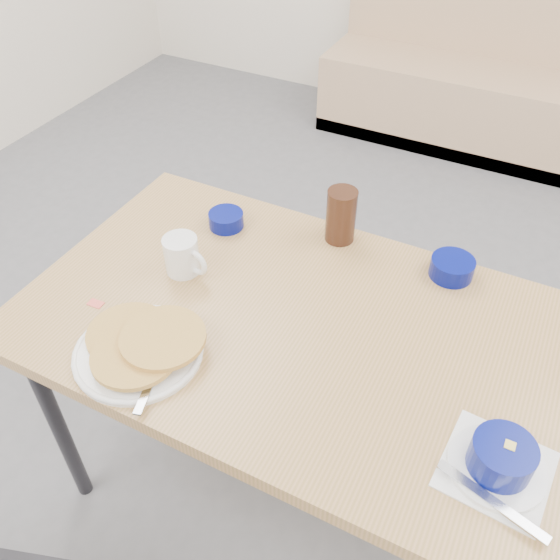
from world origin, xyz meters
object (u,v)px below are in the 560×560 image
at_px(booth_bench, 496,84).
at_px(grits_setting, 500,461).
at_px(pancake_plate, 140,347).
at_px(creamer_bowl, 226,220).
at_px(dining_table, 309,343).
at_px(coffee_mug, 183,255).
at_px(amber_tumbler, 341,216).
at_px(butter_bowl, 452,268).

distance_m(booth_bench, grits_setting, 2.79).
bearing_deg(pancake_plate, creamer_bowl, 98.41).
xyz_separation_m(dining_table, coffee_mug, (-0.37, 0.03, 0.11)).
height_order(booth_bench, pancake_plate, booth_bench).
height_order(creamer_bowl, amber_tumbler, amber_tumbler).
relative_size(coffee_mug, butter_bowl, 1.17).
bearing_deg(amber_tumbler, creamer_bowl, -162.99).
distance_m(coffee_mug, creamer_bowl, 0.22).
xyz_separation_m(dining_table, creamer_bowl, (-0.38, 0.25, 0.08)).
xyz_separation_m(coffee_mug, butter_bowl, (0.62, 0.30, -0.03)).
height_order(dining_table, grits_setting, grits_setting).
relative_size(coffee_mug, amber_tumbler, 0.85).
relative_size(booth_bench, dining_table, 1.36).
bearing_deg(butter_bowl, amber_tumbler, 177.89).
bearing_deg(coffee_mug, pancake_plate, -75.72).
bearing_deg(creamer_bowl, coffee_mug, -89.49).
height_order(butter_bowl, amber_tumbler, amber_tumbler).
height_order(booth_bench, grits_setting, booth_bench).
height_order(coffee_mug, grits_setting, coffee_mug).
distance_m(coffee_mug, grits_setting, 0.87).
relative_size(pancake_plate, coffee_mug, 2.21).
relative_size(booth_bench, pancake_plate, 6.56).
bearing_deg(creamer_bowl, butter_bowl, 7.53).
distance_m(booth_bench, creamer_bowl, 2.36).
bearing_deg(coffee_mug, grits_setting, -14.07).
distance_m(booth_bench, coffee_mug, 2.57).
bearing_deg(dining_table, coffee_mug, 175.27).
distance_m(booth_bench, amber_tumbler, 2.25).
relative_size(coffee_mug, grits_setting, 0.59).
bearing_deg(butter_bowl, pancake_plate, -133.61).
bearing_deg(creamer_bowl, grits_setting, -26.74).
xyz_separation_m(grits_setting, amber_tumbler, (-0.54, 0.52, 0.04)).
xyz_separation_m(grits_setting, creamer_bowl, (-0.85, 0.43, -0.01)).
distance_m(pancake_plate, coffee_mug, 0.29).
relative_size(dining_table, butter_bowl, 12.52).
bearing_deg(butter_bowl, coffee_mug, -154.43).
relative_size(coffee_mug, creamer_bowl, 1.34).
xyz_separation_m(booth_bench, pancake_plate, (-0.30, -2.78, 0.43)).
height_order(pancake_plate, coffee_mug, coffee_mug).
bearing_deg(creamer_bowl, dining_table, -33.14).
xyz_separation_m(booth_bench, coffee_mug, (-0.37, -2.50, 0.46)).
height_order(creamer_bowl, butter_bowl, butter_bowl).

